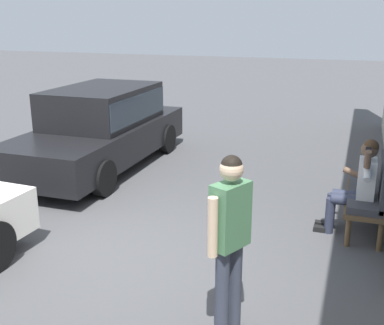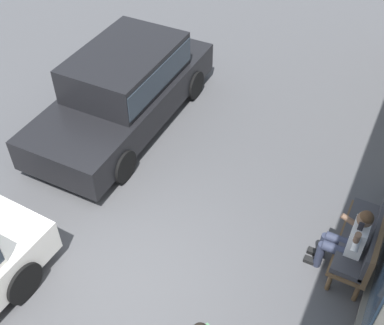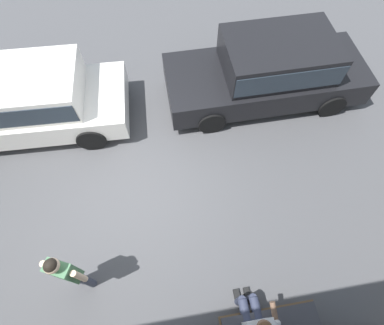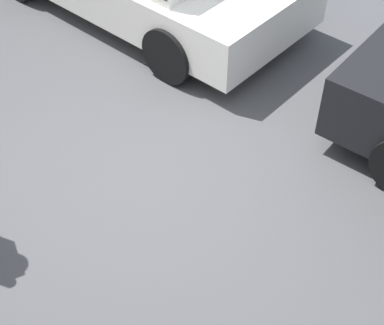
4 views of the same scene
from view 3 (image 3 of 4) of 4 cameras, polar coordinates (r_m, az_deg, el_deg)
ground_plane at (r=6.29m, az=-10.82°, el=-5.42°), size 60.00×60.00×0.00m
person_on_phone at (r=5.06m, az=11.98°, el=-27.39°), size 0.73×0.74×1.34m
parked_car_near at (r=7.22m, az=14.72°, el=16.88°), size 4.53×1.89×1.55m
parked_car_mid at (r=7.34m, az=-28.72°, el=10.55°), size 4.27×2.00×1.44m
pedestrian_standing at (r=5.05m, az=-22.58°, el=-18.85°), size 0.51×0.33×1.73m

